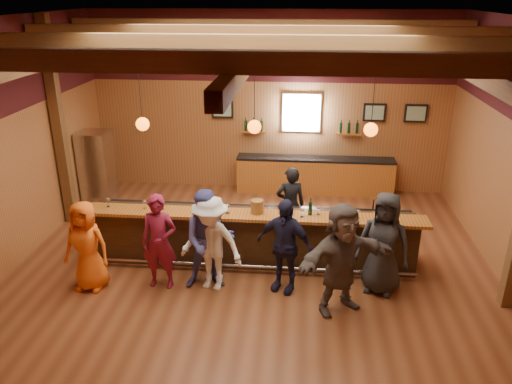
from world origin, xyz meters
TOP-DOWN VIEW (x-y plane):
  - room at (0.00, 0.06)m, footprint 9.04×9.00m
  - bar_counter at (0.02, 0.15)m, footprint 6.30×1.07m
  - back_bar_cabinet at (1.20, 3.72)m, footprint 4.00×0.52m
  - window at (0.80, 3.95)m, footprint 0.95×0.09m
  - framed_pictures at (1.67, 3.94)m, footprint 5.35×0.05m
  - wine_shelves at (0.80, 3.88)m, footprint 3.00×0.18m
  - pendant_lights at (0.00, 0.00)m, footprint 4.24×0.24m
  - stainless_fridge at (-4.10, 2.60)m, footprint 0.70×0.70m
  - customer_orange at (-2.80, -1.14)m, footprint 0.84×0.58m
  - customer_redvest at (-1.56, -0.96)m, footprint 0.65×0.44m
  - customer_denim at (-0.70, -0.90)m, footprint 0.98×0.82m
  - customer_white at (-0.66, -0.94)m, footprint 1.25×0.89m
  - customer_navy at (0.59, -0.87)m, footprint 1.09×0.76m
  - customer_brown at (1.53, -1.39)m, footprint 1.79×1.38m
  - customer_dark at (2.28, -0.75)m, footprint 1.04×0.84m
  - bartender at (0.65, 0.97)m, footprint 0.66×0.50m
  - ice_bucket at (0.06, -0.12)m, footprint 0.23×0.23m
  - bottle_a at (0.56, -0.07)m, footprint 0.07×0.07m
  - bottle_b at (1.03, -0.11)m, footprint 0.07×0.07m
  - glass_a at (-2.77, -0.11)m, footprint 0.08×0.08m
  - glass_b at (-2.05, -0.13)m, footprint 0.08×0.08m
  - glass_c at (-1.73, -0.13)m, footprint 0.09×0.09m
  - glass_d at (-0.84, -0.18)m, footprint 0.08×0.08m
  - glass_e at (-0.48, -0.20)m, footprint 0.08×0.08m
  - glass_f at (0.88, -0.22)m, footprint 0.08×0.08m
  - glass_g at (1.18, -0.09)m, footprint 0.08×0.08m
  - glass_h at (1.88, -0.19)m, footprint 0.08×0.08m

SIDE VIEW (x-z plane):
  - back_bar_cabinet at x=1.20m, z-range 0.00..0.95m
  - bar_counter at x=0.02m, z-range -0.03..1.08m
  - bartender at x=0.65m, z-range 0.00..1.63m
  - customer_orange at x=-2.80m, z-range 0.00..1.64m
  - customer_navy at x=0.59m, z-range 0.00..1.72m
  - customer_redvest at x=-1.56m, z-range 0.00..1.73m
  - customer_white at x=-0.66m, z-range 0.00..1.74m
  - stainless_fridge at x=-4.10m, z-range 0.00..1.80m
  - customer_denim at x=-0.70m, z-range 0.00..1.83m
  - customer_dark at x=2.28m, z-range 0.00..1.84m
  - customer_brown at x=1.53m, z-range 0.00..1.89m
  - glass_f at x=0.88m, z-range 1.15..1.32m
  - glass_g at x=1.18m, z-range 1.15..1.32m
  - glass_h at x=1.88m, z-range 1.15..1.32m
  - glass_b at x=-2.05m, z-range 1.15..1.32m
  - bottle_a at x=0.56m, z-range 1.08..1.40m
  - ice_bucket at x=0.06m, z-range 1.11..1.36m
  - bottle_b at x=1.03m, z-range 1.07..1.40m
  - glass_a at x=-2.77m, z-range 1.15..1.33m
  - glass_d at x=-0.84m, z-range 1.15..1.34m
  - glass_e at x=-0.48m, z-range 1.15..1.34m
  - glass_c at x=-1.73m, z-range 1.15..1.35m
  - wine_shelves at x=0.80m, z-range 1.47..1.77m
  - window at x=0.80m, z-range 1.57..2.52m
  - framed_pictures at x=1.67m, z-range 1.88..2.33m
  - pendant_lights at x=0.00m, z-range 2.02..3.39m
  - room at x=0.00m, z-range 0.95..5.47m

